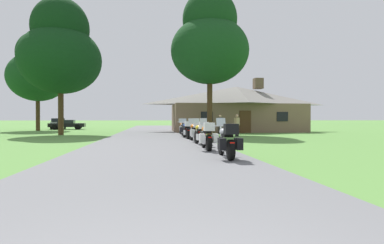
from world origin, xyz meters
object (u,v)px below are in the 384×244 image
motorcycle_blue_fifth_in_row (186,130)px  motorcycle_orange_farthest_in_row (183,128)px  motorcycle_silver_sixth_in_row (184,129)px  tree_by_lodge_front (210,42)px  bystander_blue_shirt_near_lodge (220,123)px  parked_silver_suv_far_left (58,123)px  motorcycle_yellow_third_in_row (200,133)px  motorcycle_orange_second_in_row (207,137)px  motorcycle_silver_nearest_to_camera (227,141)px  bystander_tan_shirt_beside_signpost (237,124)px  motorcycle_orange_fourth_in_row (195,132)px  tree_left_near (61,50)px  parked_black_sedan_far_left (67,124)px  tree_left_far (38,70)px

motorcycle_blue_fifth_in_row → motorcycle_orange_farthest_in_row: size_ratio=1.00×
motorcycle_silver_sixth_in_row → tree_by_lodge_front: (2.42, 2.91, 7.10)m
bystander_blue_shirt_near_lodge → parked_silver_suv_far_left: bearing=-47.7°
motorcycle_orange_farthest_in_row → tree_by_lodge_front: size_ratio=0.17×
motorcycle_yellow_third_in_row → motorcycle_orange_second_in_row: bearing=-97.2°
motorcycle_silver_nearest_to_camera → motorcycle_yellow_third_in_row: bearing=91.9°
motorcycle_orange_farthest_in_row → bystander_tan_shirt_beside_signpost: 4.41m
motorcycle_silver_sixth_in_row → tree_by_lodge_front: 8.04m
motorcycle_yellow_third_in_row → motorcycle_silver_sixth_in_row: size_ratio=1.00×
bystander_tan_shirt_beside_signpost → parked_silver_suv_far_left: bearing=-78.9°
motorcycle_blue_fifth_in_row → bystander_blue_shirt_near_lodge: bearing=56.1°
motorcycle_yellow_third_in_row → tree_by_lodge_front: size_ratio=0.17×
parked_silver_suv_far_left → bystander_blue_shirt_near_lodge: bearing=-58.9°
motorcycle_orange_fourth_in_row → bystander_blue_shirt_near_lodge: (3.41, 9.05, 0.32)m
motorcycle_orange_second_in_row → motorcycle_silver_sixth_in_row: (0.04, 9.89, 0.00)m
motorcycle_silver_nearest_to_camera → tree_left_near: (-9.95, 17.07, 6.37)m
motorcycle_orange_second_in_row → tree_left_near: bearing=125.1°
motorcycle_silver_nearest_to_camera → bystander_blue_shirt_near_lodge: size_ratio=1.25×
motorcycle_silver_nearest_to_camera → motorcycle_orange_fourth_in_row: same height
motorcycle_orange_farthest_in_row → parked_black_sedan_far_left: (-13.08, 15.56, 0.03)m
motorcycle_orange_fourth_in_row → parked_black_sedan_far_left: 26.48m
motorcycle_silver_sixth_in_row → parked_silver_suv_far_left: 26.30m
motorcycle_orange_second_in_row → motorcycle_orange_farthest_in_row: bearing=89.8°
motorcycle_silver_nearest_to_camera → parked_silver_suv_far_left: parked_silver_suv_far_left is taller
motorcycle_yellow_third_in_row → tree_by_lodge_front: (2.36, 10.40, 7.09)m
motorcycle_orange_second_in_row → motorcycle_yellow_third_in_row: 2.40m
motorcycle_orange_fourth_in_row → bystander_tan_shirt_beside_signpost: (3.88, 5.36, 0.32)m
motorcycle_blue_fifth_in_row → bystander_blue_shirt_near_lodge: (3.62, 6.29, 0.31)m
motorcycle_silver_sixth_in_row → motorcycle_silver_nearest_to_camera: bearing=-90.8°
motorcycle_yellow_third_in_row → tree_left_near: tree_left_near is taller
tree_by_lodge_front → parked_black_sedan_far_left: size_ratio=2.74×
bystander_blue_shirt_near_lodge → tree_by_lodge_front: 6.95m
motorcycle_orange_fourth_in_row → tree_left_far: bearing=121.6°
motorcycle_orange_second_in_row → parked_black_sedan_far_left: motorcycle_orange_second_in_row is taller
motorcycle_blue_fifth_in_row → motorcycle_silver_nearest_to_camera: bearing=-92.8°
motorcycle_silver_nearest_to_camera → motorcycle_silver_sixth_in_row: same height
motorcycle_silver_nearest_to_camera → motorcycle_orange_fourth_in_row: (-0.01, 7.58, 0.00)m
motorcycle_silver_sixth_in_row → bystander_tan_shirt_beside_signpost: 4.04m
motorcycle_orange_second_in_row → bystander_blue_shirt_near_lodge: size_ratio=1.25×
tree_left_near → parked_silver_suv_far_left: tree_left_near is taller
motorcycle_silver_nearest_to_camera → parked_silver_suv_far_left: bearing=114.9°
tree_by_lodge_front → parked_black_sedan_far_left: 22.64m
motorcycle_blue_fifth_in_row → parked_silver_suv_far_left: (-14.96, 23.89, 0.16)m
motorcycle_yellow_third_in_row → motorcycle_silver_sixth_in_row: bearing=85.5°
parked_black_sedan_far_left → motorcycle_orange_farthest_in_row: bearing=-145.4°
motorcycle_orange_fourth_in_row → tree_by_lodge_front: 10.91m
motorcycle_blue_fifth_in_row → motorcycle_orange_farthest_in_row: (0.24, 4.73, -0.01)m
motorcycle_orange_farthest_in_row → motorcycle_orange_fourth_in_row: bearing=-97.0°
tree_left_far → tree_by_lodge_front: (17.56, -11.56, 0.86)m
tree_left_near → motorcycle_blue_fifth_in_row: bearing=-34.7°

